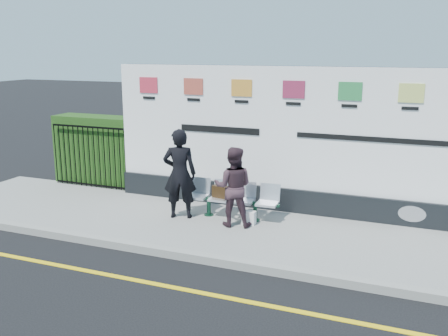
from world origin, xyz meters
name	(u,v)px	position (x,y,z in m)	size (l,w,h in m)	color
ground	(192,291)	(0.00, 0.00, 0.00)	(80.00, 80.00, 0.00)	black
pavement	(248,231)	(0.00, 2.50, 0.06)	(14.00, 3.00, 0.12)	gray
kerb	(218,261)	(0.00, 1.00, 0.07)	(14.00, 0.18, 0.14)	gray
yellow_line	(192,291)	(0.00, 0.00, 0.00)	(14.00, 0.10, 0.01)	yellow
billboard	(293,150)	(0.50, 3.85, 1.42)	(8.00, 0.30, 3.00)	black
hedge	(100,150)	(-4.58, 4.30, 0.97)	(2.35, 0.70, 1.70)	#214615
railing	(89,156)	(-4.58, 3.85, 0.89)	(2.05, 0.06, 1.54)	black
bench	(232,208)	(-0.50, 2.94, 0.32)	(1.88, 0.50, 0.40)	silver
woman_left	(180,174)	(-1.49, 2.61, 1.03)	(0.66, 0.44, 1.82)	black
woman_right	(233,187)	(-0.32, 2.56, 0.89)	(0.75, 0.59, 1.55)	#3C272F
handbag_brown	(220,192)	(-0.75, 2.93, 0.65)	(0.31, 0.13, 0.25)	black
carrier_bag_white	(249,218)	(-0.05, 2.71, 0.25)	(0.26, 0.16, 0.26)	white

